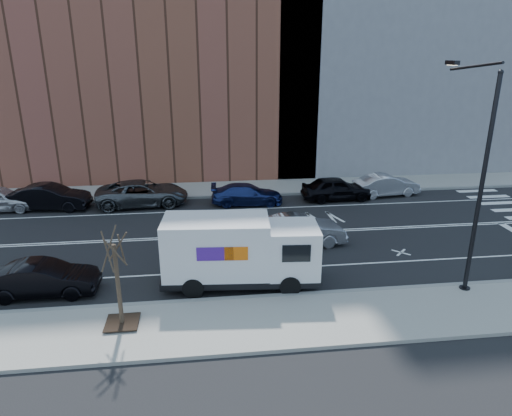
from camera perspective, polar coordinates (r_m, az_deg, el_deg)
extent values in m
plane|color=black|center=(25.58, 2.27, -3.20)|extent=(120.00, 120.00, 0.00)
cube|color=gray|center=(17.87, 6.85, -13.62)|extent=(44.00, 3.60, 0.15)
cube|color=gray|center=(33.79, -0.09, 2.54)|extent=(44.00, 3.60, 0.15)
cube|color=gray|center=(19.36, 5.59, -10.76)|extent=(44.00, 0.25, 0.17)
cube|color=gray|center=(32.07, 0.30, 1.65)|extent=(44.00, 0.25, 0.17)
cube|color=brown|center=(39.20, -13.88, 20.47)|extent=(26.00, 10.00, 22.00)
cube|color=slate|center=(42.19, 16.50, 22.86)|extent=(20.00, 10.00, 26.00)
cylinder|color=black|center=(19.99, 26.30, 2.02)|extent=(0.18, 0.18, 9.00)
cylinder|color=black|center=(21.55, 24.59, -9.23)|extent=(0.44, 0.44, 0.20)
sphere|color=black|center=(19.32, 28.28, 14.73)|extent=(0.20, 0.20, 0.20)
cylinder|color=black|center=(20.74, 25.66, 15.67)|extent=(0.11, 3.49, 0.48)
cube|color=black|center=(22.20, 23.34, 16.35)|extent=(0.25, 0.80, 0.18)
cube|color=#FFF2CC|center=(22.20, 23.31, 16.09)|extent=(0.18, 0.55, 0.03)
cube|color=black|center=(17.97, -16.38, -13.54)|extent=(1.20, 1.20, 0.04)
cylinder|color=#382B1E|center=(17.22, -16.85, -9.26)|extent=(0.16, 0.16, 3.20)
cylinder|color=#382B1E|center=(16.58, -16.45, -4.97)|extent=(0.06, 0.80, 1.44)
cylinder|color=#382B1E|center=(16.83, -16.91, -4.66)|extent=(0.81, 0.31, 1.19)
cylinder|color=#382B1E|center=(16.80, -17.90, -4.81)|extent=(0.58, 0.76, 1.50)
cylinder|color=#382B1E|center=(16.53, -18.08, -5.22)|extent=(0.47, 0.61, 1.37)
cylinder|color=#382B1E|center=(16.40, -17.18, -5.32)|extent=(0.72, 0.29, 1.13)
cube|color=black|center=(20.06, -2.13, -8.28)|extent=(6.70, 2.72, 0.32)
cube|color=silver|center=(19.69, 4.63, -5.13)|extent=(2.28, 2.43, 2.11)
cube|color=black|center=(19.72, 7.77, -4.20)|extent=(0.22, 1.95, 1.00)
cube|color=black|center=(18.52, 5.08, -5.69)|extent=(1.16, 0.13, 0.74)
cube|color=black|center=(20.61, 4.27, -3.02)|extent=(1.16, 0.13, 0.74)
cube|color=black|center=(20.29, 7.48, -7.77)|extent=(0.32, 2.12, 0.37)
cube|color=silver|center=(19.49, -4.99, -4.72)|extent=(4.60, 2.66, 2.43)
cube|color=#47198C|center=(18.34, -5.15, -5.76)|extent=(1.47, 0.14, 0.58)
cube|color=orange|center=(18.32, -2.50, -5.73)|extent=(0.95, 0.10, 0.58)
cube|color=#47198C|center=(20.51, -4.87, -2.99)|extent=(1.47, 0.14, 0.58)
cube|color=orange|center=(20.49, -2.50, -2.96)|extent=(0.95, 0.10, 0.58)
cylinder|color=black|center=(19.26, 4.28, -9.67)|extent=(0.91, 0.36, 0.89)
cylinder|color=black|center=(21.12, 3.63, -6.92)|extent=(0.91, 0.36, 0.89)
cylinder|color=black|center=(19.23, -7.86, -9.85)|extent=(0.91, 0.36, 0.89)
cylinder|color=black|center=(21.10, -7.36, -7.08)|extent=(0.91, 0.36, 0.89)
imported|color=black|center=(32.03, -24.33, 1.24)|extent=(5.06, 2.18, 1.62)
imported|color=#484C4F|center=(30.89, -14.01, 1.81)|extent=(6.07, 3.12, 1.64)
imported|color=navy|center=(30.23, -1.14, 1.74)|extent=(4.81, 2.17, 1.37)
imported|color=black|center=(31.59, 10.00, 2.44)|extent=(4.77, 2.04, 1.60)
imported|color=silver|center=(33.33, 15.97, 2.78)|extent=(4.77, 2.20, 1.52)
imported|color=#A5A4A8|center=(23.87, 5.38, -2.88)|extent=(5.01, 2.20, 1.60)
imported|color=black|center=(21.07, -25.06, -8.03)|extent=(4.41, 1.54, 1.45)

